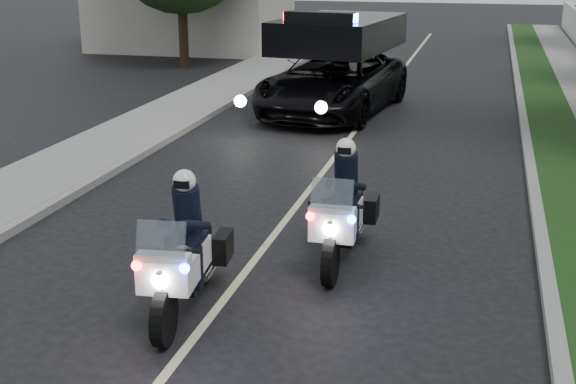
# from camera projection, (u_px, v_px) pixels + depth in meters

# --- Properties ---
(ground) EXTENTS (120.00, 120.00, 0.00)m
(ground) POSITION_uv_depth(u_px,v_px,m) (191.00, 342.00, 9.00)
(ground) COLOR black
(ground) RESTS_ON ground
(curb_right) EXTENTS (0.20, 60.00, 0.15)m
(curb_right) POSITION_uv_depth(u_px,v_px,m) (528.00, 150.00, 17.23)
(curb_right) COLOR gray
(curb_right) RESTS_ON ground
(grass_verge) EXTENTS (1.20, 60.00, 0.16)m
(grass_verge) POSITION_uv_depth(u_px,v_px,m) (561.00, 152.00, 17.07)
(grass_verge) COLOR #193814
(grass_verge) RESTS_ON ground
(curb_left) EXTENTS (0.20, 60.00, 0.15)m
(curb_left) POSITION_uv_depth(u_px,v_px,m) (183.00, 129.00, 19.19)
(curb_left) COLOR gray
(curb_left) RESTS_ON ground
(sidewalk_left) EXTENTS (2.00, 60.00, 0.16)m
(sidewalk_left) POSITION_uv_depth(u_px,v_px,m) (143.00, 127.00, 19.45)
(sidewalk_left) COLOR gray
(sidewalk_left) RESTS_ON ground
(lane_marking) EXTENTS (0.12, 50.00, 0.01)m
(lane_marking) POSITION_uv_depth(u_px,v_px,m) (346.00, 142.00, 18.23)
(lane_marking) COLOR #BFB78C
(lane_marking) RESTS_ON ground
(police_moto_left) EXTENTS (0.97, 2.19, 1.81)m
(police_moto_left) POSITION_uv_depth(u_px,v_px,m) (186.00, 310.00, 9.79)
(police_moto_left) COLOR white
(police_moto_left) RESTS_ON ground
(police_moto_right) EXTENTS (0.77, 2.14, 1.81)m
(police_moto_right) POSITION_uv_depth(u_px,v_px,m) (342.00, 260.00, 11.35)
(police_moto_right) COLOR white
(police_moto_right) RESTS_ON ground
(police_suv) EXTENTS (3.65, 6.53, 3.02)m
(police_suv) POSITION_uv_depth(u_px,v_px,m) (333.00, 112.00, 21.55)
(police_suv) COLOR black
(police_suv) RESTS_ON ground
(bicycle) EXTENTS (0.66, 1.78, 0.92)m
(bicycle) POSITION_uv_depth(u_px,v_px,m) (346.00, 53.00, 33.65)
(bicycle) COLOR black
(bicycle) RESTS_ON ground
(cyclist) EXTENTS (0.57, 0.39, 1.55)m
(cyclist) POSITION_uv_depth(u_px,v_px,m) (346.00, 53.00, 33.65)
(cyclist) COLOR black
(cyclist) RESTS_ON ground
(tree_left_near) EXTENTS (6.21, 6.21, 9.16)m
(tree_left_near) POSITION_uv_depth(u_px,v_px,m) (185.00, 66.00, 29.92)
(tree_left_near) COLOR #1D4216
(tree_left_near) RESTS_ON ground
(tree_left_far) EXTENTS (8.25, 8.25, 11.72)m
(tree_left_far) POSITION_uv_depth(u_px,v_px,m) (178.00, 54.00, 33.32)
(tree_left_far) COLOR black
(tree_left_far) RESTS_ON ground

